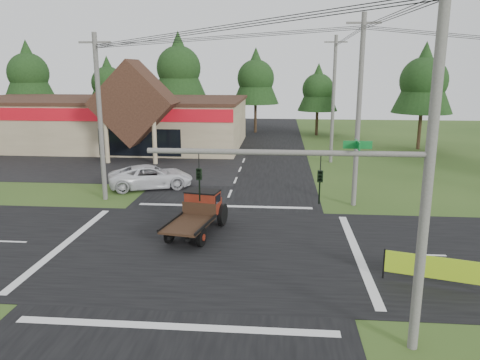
# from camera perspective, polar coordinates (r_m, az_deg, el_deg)

# --- Properties ---
(ground) EXTENTS (120.00, 120.00, 0.00)m
(ground) POSITION_cam_1_polar(r_m,az_deg,el_deg) (22.52, -3.98, -8.33)
(ground) COLOR #2F4C1B
(ground) RESTS_ON ground
(road_ns) EXTENTS (12.00, 120.00, 0.02)m
(road_ns) POSITION_cam_1_polar(r_m,az_deg,el_deg) (22.51, -3.98, -8.30)
(road_ns) COLOR black
(road_ns) RESTS_ON ground
(road_ew) EXTENTS (120.00, 12.00, 0.02)m
(road_ew) POSITION_cam_1_polar(r_m,az_deg,el_deg) (22.51, -3.98, -8.30)
(road_ew) COLOR black
(road_ew) RESTS_ON ground
(parking_apron) EXTENTS (28.00, 14.00, 0.02)m
(parking_apron) POSITION_cam_1_polar(r_m,az_deg,el_deg) (44.07, -18.34, 1.83)
(parking_apron) COLOR black
(parking_apron) RESTS_ON ground
(cvs_building) EXTENTS (30.40, 18.20, 9.19)m
(cvs_building) POSITION_cam_1_polar(r_m,az_deg,el_deg) (54.00, -15.86, 6.98)
(cvs_building) COLOR #9A8868
(cvs_building) RESTS_ON ground
(traffic_signal_mast) EXTENTS (8.12, 0.24, 7.00)m
(traffic_signal_mast) POSITION_cam_1_polar(r_m,az_deg,el_deg) (13.94, 15.01, -3.28)
(traffic_signal_mast) COLOR #595651
(traffic_signal_mast) RESTS_ON ground
(utility_pole_nr) EXTENTS (2.00, 0.30, 11.00)m
(utility_pole_nr) POSITION_cam_1_polar(r_m,az_deg,el_deg) (14.06, 22.07, 1.42)
(utility_pole_nr) COLOR #595651
(utility_pole_nr) RESTS_ON ground
(utility_pole_nw) EXTENTS (2.00, 0.30, 10.50)m
(utility_pole_nw) POSITION_cam_1_polar(r_m,az_deg,el_deg) (30.96, -16.72, 7.39)
(utility_pole_nw) COLOR #595651
(utility_pole_nw) RESTS_ON ground
(utility_pole_ne) EXTENTS (2.00, 0.30, 11.50)m
(utility_pole_ne) POSITION_cam_1_polar(r_m,az_deg,el_deg) (29.14, 14.27, 8.19)
(utility_pole_ne) COLOR #595651
(utility_pole_ne) RESTS_ON ground
(utility_pole_n) EXTENTS (2.00, 0.30, 11.20)m
(utility_pole_n) POSITION_cam_1_polar(r_m,az_deg,el_deg) (42.99, 11.31, 9.68)
(utility_pole_n) COLOR #595651
(utility_pole_n) RESTS_ON ground
(tree_row_a) EXTENTS (6.72, 6.72, 12.12)m
(tree_row_a) POSITION_cam_1_polar(r_m,az_deg,el_deg) (69.22, -24.43, 11.99)
(tree_row_a) COLOR #332316
(tree_row_a) RESTS_ON ground
(tree_row_b) EXTENTS (5.60, 5.60, 10.10)m
(tree_row_b) POSITION_cam_1_polar(r_m,az_deg,el_deg) (66.88, -15.82, 11.50)
(tree_row_b) COLOR #332316
(tree_row_b) RESTS_ON ground
(tree_row_c) EXTENTS (7.28, 7.28, 13.13)m
(tree_row_c) POSITION_cam_1_polar(r_m,az_deg,el_deg) (63.09, -7.48, 13.63)
(tree_row_c) COLOR #332316
(tree_row_c) RESTS_ON ground
(tree_row_d) EXTENTS (6.16, 6.16, 11.11)m
(tree_row_d) POSITION_cam_1_polar(r_m,az_deg,el_deg) (62.76, 1.93, 12.51)
(tree_row_d) COLOR #332316
(tree_row_d) RESTS_ON ground
(tree_row_e) EXTENTS (5.04, 5.04, 9.09)m
(tree_row_e) POSITION_cam_1_polar(r_m,az_deg,el_deg) (60.88, 9.50, 11.04)
(tree_row_e) COLOR #332316
(tree_row_e) RESTS_ON ground
(tree_side_ne) EXTENTS (6.16, 6.16, 11.11)m
(tree_side_ne) POSITION_cam_1_polar(r_m,az_deg,el_deg) (52.75, 21.52, 11.45)
(tree_side_ne) COLOR #332316
(tree_side_ne) RESTS_ON ground
(antique_flatbed_truck) EXTENTS (2.86, 5.36, 2.13)m
(antique_flatbed_truck) POSITION_cam_1_polar(r_m,az_deg,el_deg) (24.03, -5.38, -4.25)
(antique_flatbed_truck) COLOR #57160C
(antique_flatbed_truck) RESTS_ON ground
(roadside_banner) EXTENTS (3.63, 1.16, 1.28)m
(roadside_banner) POSITION_cam_1_polar(r_m,az_deg,el_deg) (20.07, 22.42, -10.17)
(roadside_banner) COLOR #90BA18
(roadside_banner) RESTS_ON ground
(white_pickup) EXTENTS (6.48, 4.64, 1.64)m
(white_pickup) POSITION_cam_1_polar(r_m,az_deg,el_deg) (34.02, -10.80, 0.41)
(white_pickup) COLOR silver
(white_pickup) RESTS_ON ground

